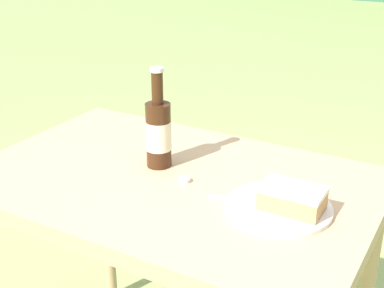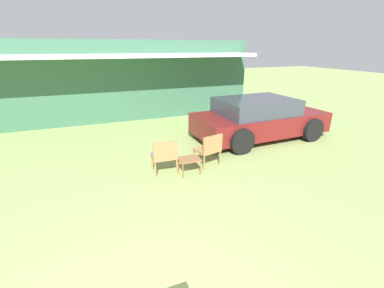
# 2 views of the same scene
# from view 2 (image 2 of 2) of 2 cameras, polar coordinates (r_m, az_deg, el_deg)

# --- Properties ---
(cabin_building) EXTENTS (10.54, 5.51, 2.95)m
(cabin_building) POSITION_cam_2_polar(r_m,az_deg,el_deg) (12.10, -16.90, 14.16)
(cabin_building) COLOR #38664C
(cabin_building) RESTS_ON ground_plane
(parked_car) EXTENTS (4.14, 2.17, 1.25)m
(parked_car) POSITION_cam_2_polar(r_m,az_deg,el_deg) (8.26, 14.57, 5.53)
(parked_car) COLOR maroon
(parked_car) RESTS_ON ground_plane
(wicker_chair_cushioned) EXTENTS (0.56, 0.48, 0.80)m
(wicker_chair_cushioned) POSITION_cam_2_polar(r_m,az_deg,el_deg) (5.75, -6.14, -2.30)
(wicker_chair_cushioned) COLOR #9E7547
(wicker_chair_cushioned) RESTS_ON ground_plane
(wicker_chair_plain) EXTENTS (0.64, 0.57, 0.80)m
(wicker_chair_plain) POSITION_cam_2_polar(r_m,az_deg,el_deg) (6.08, 3.86, -0.87)
(wicker_chair_plain) COLOR #9E7547
(wicker_chair_plain) RESTS_ON ground_plane
(garden_side_table) EXTENTS (0.47, 0.38, 0.37)m
(garden_side_table) POSITION_cam_2_polar(r_m,az_deg,el_deg) (5.75, -0.63, -3.68)
(garden_side_table) COLOR brown
(garden_side_table) RESTS_ON ground_plane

